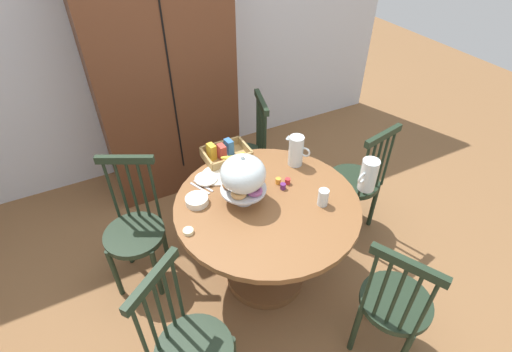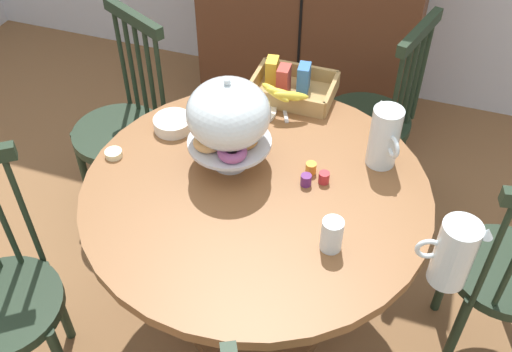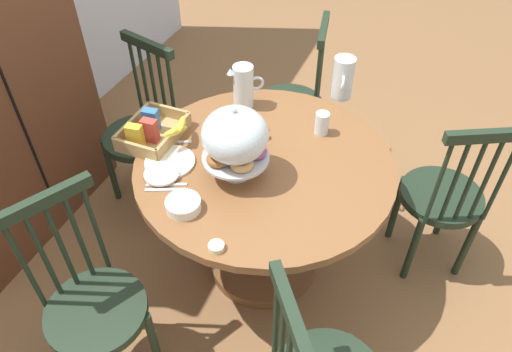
{
  "view_description": "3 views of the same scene",
  "coord_description": "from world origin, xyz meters",
  "px_view_note": "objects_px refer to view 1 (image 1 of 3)",
  "views": [
    {
      "loc": [
        -0.76,
        -1.46,
        2.35
      ],
      "look_at": [
        0.1,
        0.19,
        0.84
      ],
      "focal_mm": 26.95,
      "sensor_mm": 36.0,
      "label": 1
    },
    {
      "loc": [
        0.55,
        -1.27,
        2.09
      ],
      "look_at": [
        0.1,
        0.04,
        0.79
      ],
      "focal_mm": 41.5,
      "sensor_mm": 36.0,
      "label": 2
    },
    {
      "loc": [
        -1.39,
        -0.53,
        2.14
      ],
      "look_at": [
        -0.0,
        0.04,
        0.74
      ],
      "focal_mm": 34.06,
      "sensor_mm": 36.0,
      "label": 3
    }
  ],
  "objects_px": {
    "cereal_basket": "(226,154)",
    "cereal_bowl": "(197,200)",
    "china_plate_small": "(206,179)",
    "china_plate_large": "(218,175)",
    "milk_pitcher": "(296,152)",
    "pastry_stand_with_dome": "(243,176)",
    "orange_juice_pitcher": "(368,176)",
    "butter_dish": "(188,231)",
    "windsor_chair_by_cabinet": "(355,183)",
    "windsor_chair_host_seat": "(190,349)",
    "wooden_armoire": "(162,79)",
    "windsor_chair_near_window": "(394,305)",
    "dining_table": "(267,228)",
    "windsor_chair_far_side": "(135,232)",
    "windsor_chair_facing_door": "(245,157)",
    "drinking_glass": "(323,197)"
  },
  "relations": [
    {
      "from": "windsor_chair_near_window",
      "to": "china_plate_small",
      "type": "xyz_separation_m",
      "value": [
        -0.63,
        1.15,
        0.3
      ]
    },
    {
      "from": "windsor_chair_by_cabinet",
      "to": "orange_juice_pitcher",
      "type": "height_order",
      "value": "windsor_chair_by_cabinet"
    },
    {
      "from": "windsor_chair_near_window",
      "to": "milk_pitcher",
      "type": "xyz_separation_m",
      "value": [
        -0.02,
        1.04,
        0.39
      ]
    },
    {
      "from": "cereal_basket",
      "to": "drinking_glass",
      "type": "height_order",
      "value": "cereal_basket"
    },
    {
      "from": "pastry_stand_with_dome",
      "to": "china_plate_small",
      "type": "xyz_separation_m",
      "value": [
        -0.13,
        0.28,
        -0.18
      ]
    },
    {
      "from": "cereal_basket",
      "to": "china_plate_large",
      "type": "xyz_separation_m",
      "value": [
        -0.12,
        -0.15,
        -0.04
      ]
    },
    {
      "from": "cereal_basket",
      "to": "cereal_bowl",
      "type": "distance_m",
      "value": 0.48
    },
    {
      "from": "windsor_chair_by_cabinet",
      "to": "milk_pitcher",
      "type": "relative_size",
      "value": 4.46
    },
    {
      "from": "dining_table",
      "to": "windsor_chair_facing_door",
      "type": "distance_m",
      "value": 0.88
    },
    {
      "from": "windsor_chair_host_seat",
      "to": "china_plate_large",
      "type": "xyz_separation_m",
      "value": [
        0.55,
        0.88,
        0.29
      ]
    },
    {
      "from": "windsor_chair_facing_door",
      "to": "cereal_basket",
      "type": "relative_size",
      "value": 3.09
    },
    {
      "from": "windsor_chair_near_window",
      "to": "windsor_chair_facing_door",
      "type": "bearing_deg",
      "value": 94.32
    },
    {
      "from": "pastry_stand_with_dome",
      "to": "wooden_armoire",
      "type": "bearing_deg",
      "value": 92.6
    },
    {
      "from": "milk_pitcher",
      "to": "cereal_bowl",
      "type": "distance_m",
      "value": 0.75
    },
    {
      "from": "cereal_basket",
      "to": "butter_dish",
      "type": "bearing_deg",
      "value": -131.1
    },
    {
      "from": "cereal_bowl",
      "to": "pastry_stand_with_dome",
      "type": "bearing_deg",
      "value": -22.65
    },
    {
      "from": "windsor_chair_by_cabinet",
      "to": "windsor_chair_host_seat",
      "type": "distance_m",
      "value": 1.7
    },
    {
      "from": "cereal_bowl",
      "to": "windsor_chair_by_cabinet",
      "type": "bearing_deg",
      "value": -1.99
    },
    {
      "from": "cereal_basket",
      "to": "windsor_chair_host_seat",
      "type": "bearing_deg",
      "value": -123.12
    },
    {
      "from": "wooden_armoire",
      "to": "orange_juice_pitcher",
      "type": "height_order",
      "value": "wooden_armoire"
    },
    {
      "from": "windsor_chair_far_side",
      "to": "china_plate_small",
      "type": "bearing_deg",
      "value": -6.33
    },
    {
      "from": "orange_juice_pitcher",
      "to": "butter_dish",
      "type": "xyz_separation_m",
      "value": [
        -1.14,
        0.16,
        -0.09
      ]
    },
    {
      "from": "china_plate_large",
      "to": "drinking_glass",
      "type": "xyz_separation_m",
      "value": [
        0.45,
        -0.55,
        0.05
      ]
    },
    {
      "from": "pastry_stand_with_dome",
      "to": "dining_table",
      "type": "bearing_deg",
      "value": -34.08
    },
    {
      "from": "wooden_armoire",
      "to": "windsor_chair_by_cabinet",
      "type": "relative_size",
      "value": 2.01
    },
    {
      "from": "windsor_chair_host_seat",
      "to": "orange_juice_pitcher",
      "type": "bearing_deg",
      "value": 13.88
    },
    {
      "from": "windsor_chair_far_side",
      "to": "pastry_stand_with_dome",
      "type": "distance_m",
      "value": 0.87
    },
    {
      "from": "china_plate_small",
      "to": "pastry_stand_with_dome",
      "type": "bearing_deg",
      "value": -64.87
    },
    {
      "from": "pastry_stand_with_dome",
      "to": "butter_dish",
      "type": "distance_m",
      "value": 0.44
    },
    {
      "from": "windsor_chair_near_window",
      "to": "butter_dish",
      "type": "relative_size",
      "value": 16.25
    },
    {
      "from": "cereal_basket",
      "to": "cereal_bowl",
      "type": "height_order",
      "value": "cereal_basket"
    },
    {
      "from": "windsor_chair_facing_door",
      "to": "china_plate_small",
      "type": "height_order",
      "value": "windsor_chair_facing_door"
    },
    {
      "from": "pastry_stand_with_dome",
      "to": "windsor_chair_far_side",
      "type": "bearing_deg",
      "value": 152.08
    },
    {
      "from": "windsor_chair_near_window",
      "to": "butter_dish",
      "type": "bearing_deg",
      "value": 139.03
    },
    {
      "from": "wooden_armoire",
      "to": "milk_pitcher",
      "type": "relative_size",
      "value": 8.97
    },
    {
      "from": "pastry_stand_with_dome",
      "to": "cereal_basket",
      "type": "bearing_deg",
      "value": 80.07
    },
    {
      "from": "windsor_chair_near_window",
      "to": "china_plate_small",
      "type": "height_order",
      "value": "windsor_chair_near_window"
    },
    {
      "from": "wooden_armoire",
      "to": "orange_juice_pitcher",
      "type": "distance_m",
      "value": 1.83
    },
    {
      "from": "windsor_chair_facing_door",
      "to": "windsor_chair_by_cabinet",
      "type": "bearing_deg",
      "value": -48.58
    },
    {
      "from": "wooden_armoire",
      "to": "cereal_basket",
      "type": "height_order",
      "value": "wooden_armoire"
    },
    {
      "from": "milk_pitcher",
      "to": "china_plate_small",
      "type": "relative_size",
      "value": 1.46
    },
    {
      "from": "butter_dish",
      "to": "china_plate_small",
      "type": "bearing_deg",
      "value": 55.64
    },
    {
      "from": "windsor_chair_facing_door",
      "to": "china_plate_large",
      "type": "distance_m",
      "value": 0.69
    },
    {
      "from": "windsor_chair_far_side",
      "to": "milk_pitcher",
      "type": "xyz_separation_m",
      "value": [
        1.12,
        -0.17,
        0.39
      ]
    },
    {
      "from": "milk_pitcher",
      "to": "china_plate_large",
      "type": "distance_m",
      "value": 0.55
    },
    {
      "from": "orange_juice_pitcher",
      "to": "china_plate_small",
      "type": "bearing_deg",
      "value": 148.44
    },
    {
      "from": "milk_pitcher",
      "to": "drinking_glass",
      "type": "relative_size",
      "value": 1.99
    },
    {
      "from": "windsor_chair_near_window",
      "to": "windsor_chair_far_side",
      "type": "bearing_deg",
      "value": 133.32
    },
    {
      "from": "windsor_chair_facing_door",
      "to": "orange_juice_pitcher",
      "type": "distance_m",
      "value": 1.14
    },
    {
      "from": "china_plate_small",
      "to": "china_plate_large",
      "type": "bearing_deg",
      "value": 8.03
    }
  ]
}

